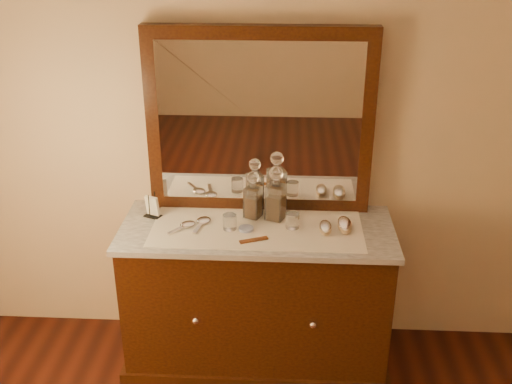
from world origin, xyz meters
TOP-DOWN VIEW (x-y plane):
  - dresser_cabinet at (0.00, 1.96)m, footprint 1.40×0.55m
  - dresser_plinth at (0.00, 1.96)m, footprint 1.46×0.59m
  - knob_left at (-0.30, 1.67)m, footprint 0.04×0.04m
  - knob_right at (0.30, 1.67)m, footprint 0.04×0.04m
  - marble_top at (0.00, 1.96)m, footprint 1.44×0.59m
  - mirror_frame at (0.00, 2.20)m, footprint 1.20×0.08m
  - mirror_glass at (0.00, 2.17)m, footprint 1.06×0.01m
  - lace_runner at (0.00, 1.94)m, footprint 1.10×0.45m
  - pin_dish at (-0.06, 1.92)m, footprint 0.09×0.09m
  - comb at (-0.01, 1.80)m, footprint 0.15×0.08m
  - napkin_rack at (-0.57, 2.05)m, footprint 0.11×0.09m
  - decanter_left at (-0.03, 2.07)m, footprint 0.11×0.11m
  - decanter_right at (0.09, 2.05)m, footprint 0.12×0.12m
  - brush_near at (0.36, 1.93)m, footprint 0.06×0.14m
  - brush_far at (0.46, 1.96)m, footprint 0.08×0.16m
  - hand_mirror_outer at (-0.37, 1.93)m, footprint 0.14×0.17m
  - hand_mirror_inner at (-0.29, 1.98)m, footprint 0.09×0.20m
  - tumblers at (0.02, 1.94)m, footprint 0.40×0.10m

SIDE VIEW (x-z plane):
  - dresser_plinth at x=0.00m, z-range 0.00..0.08m
  - dresser_cabinet at x=0.00m, z-range 0.00..0.82m
  - knob_left at x=-0.30m, z-range 0.43..0.47m
  - knob_right at x=0.30m, z-range 0.43..0.47m
  - marble_top at x=0.00m, z-range 0.82..0.85m
  - lace_runner at x=0.00m, z-range 0.85..0.85m
  - comb at x=-0.01m, z-range 0.85..0.86m
  - pin_dish at x=-0.06m, z-range 0.85..0.87m
  - hand_mirror_outer at x=-0.37m, z-range 0.85..0.87m
  - hand_mirror_inner at x=-0.29m, z-range 0.85..0.87m
  - brush_near at x=0.36m, z-range 0.85..0.89m
  - brush_far at x=0.46m, z-range 0.85..0.90m
  - tumblers at x=0.02m, z-range 0.85..0.93m
  - napkin_rack at x=-0.57m, z-range 0.84..0.97m
  - decanter_left at x=-0.03m, z-range 0.82..1.09m
  - decanter_right at x=0.09m, z-range 0.82..1.12m
  - mirror_frame at x=0.00m, z-range 0.85..1.85m
  - mirror_glass at x=0.00m, z-range 0.92..1.78m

